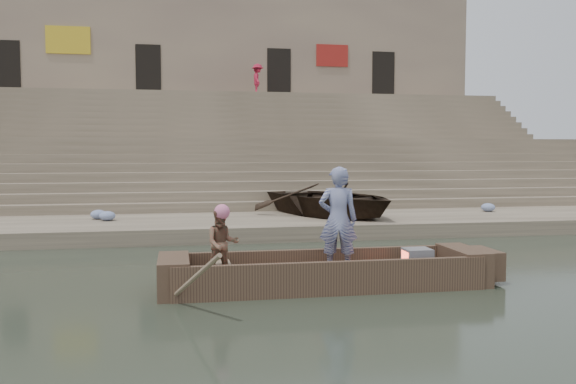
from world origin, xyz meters
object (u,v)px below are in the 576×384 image
object	(u,v)px
standing_man	(338,220)
rowing_man	(222,244)
pedestrian	(258,80)
television	(417,260)
beached_rowboat	(331,199)
main_rowboat	(325,281)

from	to	relation	value
standing_man	rowing_man	size ratio (longest dim) A/B	1.57
pedestrian	television	bearing A→B (deg)	-174.91
standing_man	beached_rowboat	bearing A→B (deg)	-90.89
main_rowboat	beached_rowboat	world-z (taller)	beached_rowboat
beached_rowboat	main_rowboat	bearing A→B (deg)	-131.78
rowing_man	television	bearing A→B (deg)	-3.48
rowing_man	television	world-z (taller)	rowing_man
standing_man	beached_rowboat	distance (m)	7.41
beached_rowboat	rowing_man	bearing A→B (deg)	-143.51
standing_man	rowing_man	distance (m)	2.06
beached_rowboat	pedestrian	bearing A→B (deg)	64.69
standing_man	pedestrian	world-z (taller)	pedestrian
pedestrian	rowing_man	bearing A→B (deg)	176.15
rowing_man	beached_rowboat	world-z (taller)	rowing_man
television	beached_rowboat	bearing A→B (deg)	87.24
main_rowboat	beached_rowboat	bearing A→B (deg)	74.67
rowing_man	beached_rowboat	xyz separation A→B (m)	(3.77, 7.39, 0.09)
television	beached_rowboat	xyz separation A→B (m)	(0.35, 7.37, 0.48)
pedestrian	main_rowboat	bearing A→B (deg)	-179.29
standing_man	pedestrian	distance (m)	22.13
standing_man	beached_rowboat	size ratio (longest dim) A/B	0.39
standing_man	pedestrian	bearing A→B (deg)	-81.13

